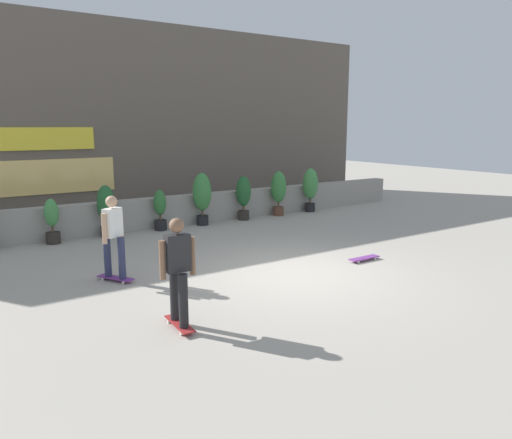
{
  "coord_description": "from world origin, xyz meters",
  "views": [
    {
      "loc": [
        -6.08,
        -7.63,
        3.03
      ],
      "look_at": [
        0.0,
        1.5,
        0.9
      ],
      "focal_mm": 34.35,
      "sensor_mm": 36.0,
      "label": 1
    }
  ],
  "objects_px": {
    "potted_plant_2": "(106,207)",
    "potted_plant_4": "(202,195)",
    "potted_plant_7": "(310,186)",
    "potted_plant_6": "(279,190)",
    "skateboard_near_camera": "(364,258)",
    "skater_mid_plaza": "(113,234)",
    "potted_plant_5": "(243,195)",
    "skater_by_wall_right": "(178,268)",
    "potted_plant_1": "(52,220)",
    "potted_plant_3": "(160,209)"
  },
  "relations": [
    {
      "from": "potted_plant_2",
      "to": "potted_plant_7",
      "type": "height_order",
      "value": "potted_plant_7"
    },
    {
      "from": "potted_plant_2",
      "to": "potted_plant_4",
      "type": "distance_m",
      "value": 2.93
    },
    {
      "from": "potted_plant_6",
      "to": "skateboard_near_camera",
      "type": "relative_size",
      "value": 1.87
    },
    {
      "from": "potted_plant_7",
      "to": "potted_plant_5",
      "type": "bearing_deg",
      "value": 180.0
    },
    {
      "from": "skater_mid_plaza",
      "to": "potted_plant_2",
      "type": "bearing_deg",
      "value": 75.05
    },
    {
      "from": "potted_plant_3",
      "to": "potted_plant_7",
      "type": "height_order",
      "value": "potted_plant_7"
    },
    {
      "from": "skater_mid_plaza",
      "to": "skater_by_wall_right",
      "type": "bearing_deg",
      "value": -88.31
    },
    {
      "from": "potted_plant_1",
      "to": "skater_by_wall_right",
      "type": "relative_size",
      "value": 0.69
    },
    {
      "from": "potted_plant_3",
      "to": "skateboard_near_camera",
      "type": "relative_size",
      "value": 1.48
    },
    {
      "from": "potted_plant_5",
      "to": "potted_plant_6",
      "type": "relative_size",
      "value": 0.95
    },
    {
      "from": "potted_plant_5",
      "to": "skater_mid_plaza",
      "type": "bearing_deg",
      "value": -144.16
    },
    {
      "from": "skater_mid_plaza",
      "to": "potted_plant_5",
      "type": "bearing_deg",
      "value": 35.84
    },
    {
      "from": "potted_plant_4",
      "to": "skater_by_wall_right",
      "type": "xyz_separation_m",
      "value": [
        -3.9,
        -6.73,
        0.0
      ]
    },
    {
      "from": "potted_plant_5",
      "to": "skater_by_wall_right",
      "type": "xyz_separation_m",
      "value": [
        -5.39,
        -6.73,
        0.12
      ]
    },
    {
      "from": "potted_plant_4",
      "to": "skater_mid_plaza",
      "type": "bearing_deg",
      "value": -135.22
    },
    {
      "from": "potted_plant_2",
      "to": "potted_plant_4",
      "type": "xyz_separation_m",
      "value": [
        2.93,
        0.0,
        0.12
      ]
    },
    {
      "from": "potted_plant_2",
      "to": "potted_plant_3",
      "type": "bearing_deg",
      "value": 0.0
    },
    {
      "from": "potted_plant_3",
      "to": "skater_mid_plaza",
      "type": "distance_m",
      "value": 4.75
    },
    {
      "from": "potted_plant_4",
      "to": "potted_plant_7",
      "type": "distance_m",
      "value": 4.27
    },
    {
      "from": "potted_plant_2",
      "to": "potted_plant_5",
      "type": "height_order",
      "value": "potted_plant_2"
    },
    {
      "from": "potted_plant_7",
      "to": "skater_mid_plaza",
      "type": "relative_size",
      "value": 0.9
    },
    {
      "from": "potted_plant_6",
      "to": "skateboard_near_camera",
      "type": "xyz_separation_m",
      "value": [
        -1.72,
        -5.63,
        -0.81
      ]
    },
    {
      "from": "potted_plant_4",
      "to": "skateboard_near_camera",
      "type": "xyz_separation_m",
      "value": [
        1.17,
        -5.63,
        -0.88
      ]
    },
    {
      "from": "potted_plant_4",
      "to": "potted_plant_5",
      "type": "relative_size",
      "value": 1.12
    },
    {
      "from": "skater_mid_plaza",
      "to": "skateboard_near_camera",
      "type": "xyz_separation_m",
      "value": [
        5.15,
        -1.68,
        -0.88
      ]
    },
    {
      "from": "potted_plant_2",
      "to": "skater_by_wall_right",
      "type": "relative_size",
      "value": 0.84
    },
    {
      "from": "skateboard_near_camera",
      "to": "potted_plant_3",
      "type": "bearing_deg",
      "value": 114.28
    },
    {
      "from": "potted_plant_1",
      "to": "skater_mid_plaza",
      "type": "xyz_separation_m",
      "value": [
        0.35,
        -3.95,
        0.33
      ]
    },
    {
      "from": "skater_by_wall_right",
      "to": "skateboard_near_camera",
      "type": "bearing_deg",
      "value": 12.27
    },
    {
      "from": "potted_plant_4",
      "to": "potted_plant_6",
      "type": "distance_m",
      "value": 2.89
    },
    {
      "from": "potted_plant_1",
      "to": "potted_plant_2",
      "type": "height_order",
      "value": "potted_plant_2"
    },
    {
      "from": "skater_by_wall_right",
      "to": "skateboard_near_camera",
      "type": "xyz_separation_m",
      "value": [
        5.07,
        1.1,
        -0.88
      ]
    },
    {
      "from": "potted_plant_3",
      "to": "potted_plant_2",
      "type": "bearing_deg",
      "value": 180.0
    },
    {
      "from": "potted_plant_1",
      "to": "potted_plant_5",
      "type": "relative_size",
      "value": 0.83
    },
    {
      "from": "potted_plant_6",
      "to": "potted_plant_7",
      "type": "xyz_separation_m",
      "value": [
        1.39,
        0.0,
        0.02
      ]
    },
    {
      "from": "potted_plant_2",
      "to": "potted_plant_4",
      "type": "bearing_deg",
      "value": 0.0
    },
    {
      "from": "potted_plant_5",
      "to": "skater_mid_plaza",
      "type": "height_order",
      "value": "skater_mid_plaza"
    },
    {
      "from": "potted_plant_1",
      "to": "skateboard_near_camera",
      "type": "xyz_separation_m",
      "value": [
        5.5,
        -5.63,
        -0.55
      ]
    },
    {
      "from": "skater_by_wall_right",
      "to": "skater_mid_plaza",
      "type": "height_order",
      "value": "same"
    },
    {
      "from": "potted_plant_5",
      "to": "skater_mid_plaza",
      "type": "xyz_separation_m",
      "value": [
        -5.47,
        -3.95,
        0.12
      ]
    },
    {
      "from": "potted_plant_2",
      "to": "skater_mid_plaza",
      "type": "relative_size",
      "value": 0.84
    },
    {
      "from": "potted_plant_1",
      "to": "skateboard_near_camera",
      "type": "relative_size",
      "value": 1.47
    },
    {
      "from": "potted_plant_3",
      "to": "potted_plant_6",
      "type": "relative_size",
      "value": 0.79
    },
    {
      "from": "skater_by_wall_right",
      "to": "potted_plant_6",
      "type": "bearing_deg",
      "value": 44.77
    },
    {
      "from": "skater_mid_plaza",
      "to": "potted_plant_7",
      "type": "bearing_deg",
      "value": 25.59
    },
    {
      "from": "potted_plant_5",
      "to": "skater_mid_plaza",
      "type": "relative_size",
      "value": 0.84
    },
    {
      "from": "potted_plant_7",
      "to": "skater_by_wall_right",
      "type": "bearing_deg",
      "value": -140.52
    },
    {
      "from": "potted_plant_2",
      "to": "potted_plant_5",
      "type": "xyz_separation_m",
      "value": [
        4.42,
        -0.0,
        -0.0
      ]
    },
    {
      "from": "potted_plant_3",
      "to": "skater_mid_plaza",
      "type": "relative_size",
      "value": 0.7
    },
    {
      "from": "potted_plant_5",
      "to": "skateboard_near_camera",
      "type": "height_order",
      "value": "potted_plant_5"
    }
  ]
}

